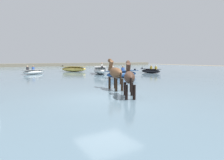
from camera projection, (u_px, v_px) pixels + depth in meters
name	position (u px, v px, depth m)	size (l,w,h in m)	color
ground_plane	(107.00, 103.00, 8.56)	(120.00, 120.00, 0.00)	#756B56
water_surface	(51.00, 80.00, 16.99)	(90.00, 90.00, 0.30)	slate
horse_lead_dark_bay	(129.00, 78.00, 8.37)	(1.22, 1.67, 1.94)	#382319
horse_trailing_bay	(115.00, 73.00, 10.51)	(0.74, 1.89, 2.04)	brown
boat_far_offshore	(34.00, 72.00, 21.79)	(2.93, 2.21, 1.01)	silver
boat_near_port	(122.00, 74.00, 17.86)	(3.66, 1.45, 1.12)	#28518E
boat_mid_channel	(100.00, 70.00, 22.36)	(2.94, 4.32, 1.35)	silver
boat_far_inshore	(74.00, 69.00, 26.41)	(3.42, 3.43, 0.88)	gold
boat_distant_east	(151.00, 71.00, 23.45)	(1.70, 2.71, 1.01)	black
far_shoreline	(17.00, 66.00, 43.68)	(80.00, 2.40, 1.09)	gray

